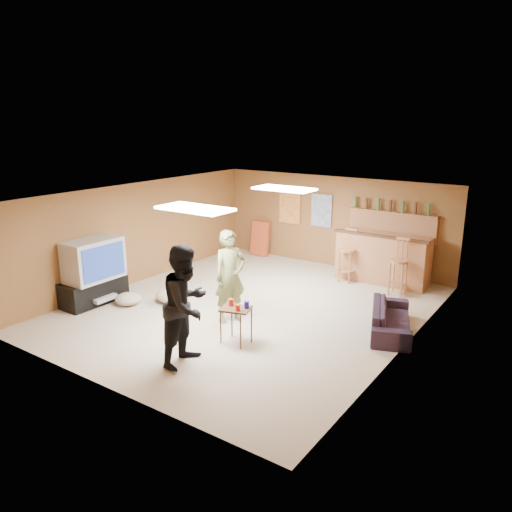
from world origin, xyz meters
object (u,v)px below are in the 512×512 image
Objects in this scene: bar_counter at (383,258)px; person_olive at (230,276)px; tv_body at (93,260)px; sofa at (391,319)px; tray_table at (236,325)px; person_black at (186,305)px.

bar_counter is 3.92m from person_olive.
tv_body is 0.55× the size of bar_counter.
tray_table is (-1.92, -1.86, 0.07)m from sofa.
person_olive is 0.92× the size of person_black.
tv_body is at bearing 90.36° from sofa.
person_olive is 1.03× the size of sofa.
sofa is at bearing -43.32° from person_black.
person_black reaches higher than tv_body.
bar_counter is at bearing 79.36° from tray_table.
sofa is at bearing 44.07° from tray_table.
tv_body is 1.81× the size of tray_table.
tray_table reaches higher than sofa.
tray_table is at bearing 113.72° from sofa.
sofa is at bearing -65.75° from bar_counter.
tray_table is at bearing -112.47° from person_olive.
person_black is at bearing -14.44° from tv_body.
tray_table is at bearing 2.21° from tv_body.
bar_counter reaches higher than sofa.
bar_counter is at bearing 2.87° from person_olive.
tv_body is 5.66m from sofa.
person_black is 3.57m from sofa.
sofa is 2.67× the size of tray_table.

